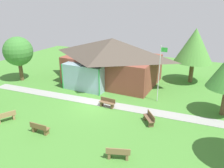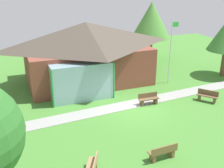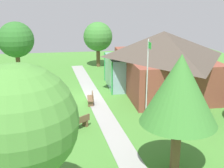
# 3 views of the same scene
# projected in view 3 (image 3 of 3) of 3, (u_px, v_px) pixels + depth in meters

# --- Properties ---
(ground_plane) EXTENTS (44.00, 44.00, 0.00)m
(ground_plane) POSITION_uv_depth(u_px,v_px,m) (86.00, 99.00, 23.04)
(ground_plane) COLOR #478433
(pavilion) EXTENTS (11.15, 8.49, 5.16)m
(pavilion) POSITION_uv_depth(u_px,v_px,m) (161.00, 60.00, 24.74)
(pavilion) COLOR brown
(pavilion) RESTS_ON ground_plane
(footpath) EXTENTS (24.46, 3.17, 0.03)m
(footpath) POSITION_uv_depth(u_px,v_px,m) (95.00, 98.00, 23.14)
(footpath) COLOR #999993
(footpath) RESTS_ON ground_plane
(flagpole) EXTENTS (0.64, 0.08, 5.40)m
(flagpole) POSITION_uv_depth(u_px,v_px,m) (147.00, 77.00, 18.04)
(flagpole) COLOR silver
(flagpole) RESTS_ON ground_plane
(bench_rear_near_path) EXTENTS (1.52, 0.50, 0.84)m
(bench_rear_near_path) POSITION_uv_depth(u_px,v_px,m) (91.00, 99.00, 21.83)
(bench_rear_near_path) COLOR brown
(bench_rear_near_path) RESTS_ON ground_plane
(bench_front_left) EXTENTS (1.08, 1.54, 0.84)m
(bench_front_left) POSITION_uv_depth(u_px,v_px,m) (23.00, 81.00, 26.71)
(bench_front_left) COLOR #9E7A51
(bench_front_left) RESTS_ON ground_plane
(bench_mid_right) EXTENTS (1.27, 1.45, 0.84)m
(bench_mid_right) POSITION_uv_depth(u_px,v_px,m) (79.00, 123.00, 17.57)
(bench_mid_right) COLOR brown
(bench_mid_right) RESTS_ON ground_plane
(bench_front_center) EXTENTS (1.52, 0.50, 0.84)m
(bench_front_center) POSITION_uv_depth(u_px,v_px,m) (15.00, 93.00, 23.23)
(bench_front_center) COLOR brown
(bench_front_center) RESTS_ON ground_plane
(tree_east_hedge) EXTENTS (3.44, 3.44, 5.53)m
(tree_east_hedge) POSITION_uv_depth(u_px,v_px,m) (180.00, 90.00, 12.31)
(tree_east_hedge) COLOR brown
(tree_east_hedge) RESTS_ON ground_plane
(tree_lawn_corner) EXTENTS (3.75, 3.75, 5.56)m
(tree_lawn_corner) POSITION_uv_depth(u_px,v_px,m) (16.00, 40.00, 29.94)
(tree_lawn_corner) COLOR brown
(tree_lawn_corner) RESTS_ON ground_plane
(tree_far_east) EXTENTS (3.79, 3.79, 5.88)m
(tree_far_east) POSITION_uv_depth(u_px,v_px,m) (19.00, 124.00, 8.95)
(tree_far_east) COLOR brown
(tree_far_east) RESTS_ON ground_plane
(tree_west_hedge) EXTENTS (3.40, 3.40, 5.27)m
(tree_west_hedge) POSITION_uv_depth(u_px,v_px,m) (98.00, 37.00, 33.34)
(tree_west_hedge) COLOR brown
(tree_west_hedge) RESTS_ON ground_plane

